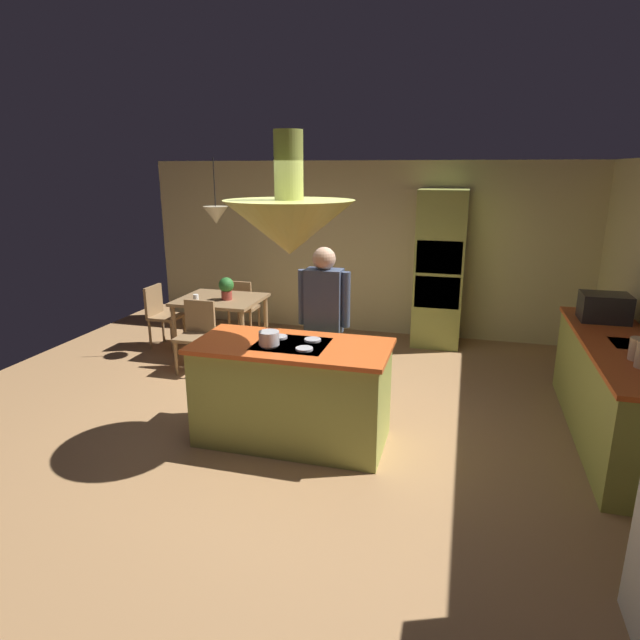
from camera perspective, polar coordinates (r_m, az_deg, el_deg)
ground at (r=5.30m, az=-2.23°, el=-11.54°), size 8.16×8.16×0.00m
wall_back at (r=8.15m, az=5.04°, el=7.58°), size 6.80×0.10×2.55m
kitchen_island at (r=4.93m, az=-2.99°, el=-7.68°), size 1.76×0.85×0.96m
counter_run_right at (r=5.63m, az=28.87°, el=-6.61°), size 0.73×2.57×0.94m
oven_tower at (r=7.65m, az=12.60°, el=5.28°), size 0.66×0.62×2.17m
dining_table at (r=7.33m, az=-10.54°, el=1.57°), size 1.09×0.94×0.76m
person_at_island at (r=5.35m, az=0.42°, el=0.08°), size 0.53×0.23×1.71m
range_hood at (r=4.54m, az=-3.27°, el=10.16°), size 1.10×1.10×1.00m
pendant_light_over_table at (r=7.14m, az=-11.03°, el=10.93°), size 0.32×0.32×0.82m
chair_facing_island at (r=6.78m, az=-12.98°, el=-1.14°), size 0.40×0.40×0.87m
chair_by_back_wall at (r=7.98m, az=-8.34°, el=1.65°), size 0.40×0.40×0.87m
chair_at_corner at (r=7.81m, az=-16.60°, el=0.83°), size 0.40×0.40×0.87m
potted_plant_on_table at (r=7.17m, az=-9.95°, el=3.46°), size 0.20×0.20×0.30m
cup_on_table at (r=7.20m, az=-13.08°, el=2.32°), size 0.07×0.07×0.09m
canister_sugar at (r=5.04m, az=30.78°, el=-2.68°), size 0.14×0.14×0.19m
microwave_on_counter at (r=6.16m, az=28.05°, el=1.19°), size 0.46×0.36×0.28m
cooking_pot_on_cooktop at (r=4.67m, az=-5.45°, el=-1.93°), size 0.18×0.18×0.12m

